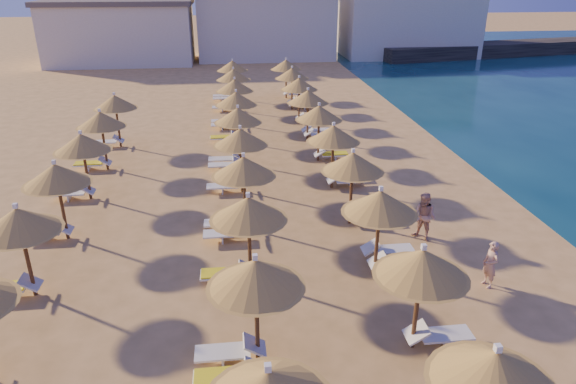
{
  "coord_description": "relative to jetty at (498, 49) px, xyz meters",
  "views": [
    {
      "loc": [
        -2.31,
        -14.28,
        9.25
      ],
      "look_at": [
        -0.14,
        4.0,
        1.3
      ],
      "focal_mm": 32.0,
      "sensor_mm": 36.0,
      "label": 1
    }
  ],
  "objects": [
    {
      "name": "ground",
      "position": [
        -29.74,
        -44.79,
        -0.75
      ],
      "size": [
        220.0,
        220.0,
        0.0
      ],
      "primitive_type": "plane",
      "color": "tan",
      "rests_on": "ground"
    },
    {
      "name": "jetty",
      "position": [
        0.0,
        0.0,
        0.0
      ],
      "size": [
        30.22,
        9.5,
        1.5
      ],
      "primitive_type": "cube",
      "rotation": [
        0.0,
        0.0,
        0.19
      ],
      "color": "black",
      "rests_on": "ground"
    },
    {
      "name": "hotel_blocks",
      "position": [
        -25.95,
        1.01,
        2.95
      ],
      "size": [
        47.9,
        10.33,
        8.1
      ],
      "color": "silver",
      "rests_on": "ground"
    },
    {
      "name": "parasol_row_east",
      "position": [
        -27.46,
        -39.34,
        1.79
      ],
      "size": [
        2.44,
        43.03,
        3.12
      ],
      "color": "brown",
      "rests_on": "ground"
    },
    {
      "name": "parasol_row_west",
      "position": [
        -31.59,
        -39.34,
        1.79
      ],
      "size": [
        2.44,
        43.03,
        3.12
      ],
      "color": "brown",
      "rests_on": "ground"
    },
    {
      "name": "parasol_row_inland",
      "position": [
        -38.27,
        -41.18,
        1.79
      ],
      "size": [
        2.44,
        24.58,
        3.12
      ],
      "color": "brown",
      "rests_on": "ground"
    },
    {
      "name": "loungers",
      "position": [
        -31.09,
        -39.86,
        -0.41
      ],
      "size": [
        14.02,
        41.23,
        0.66
      ],
      "color": "white",
      "rests_on": "ground"
    },
    {
      "name": "beachgoer_a",
      "position": [
        -24.11,
        -46.05,
        0.03
      ],
      "size": [
        0.48,
        0.64,
        1.57
      ],
      "primitive_type": "imported",
      "rotation": [
        0.0,
        0.0,
        -1.37
      ],
      "color": "tan",
      "rests_on": "ground"
    },
    {
      "name": "beachgoer_b",
      "position": [
        -25.05,
        -42.8,
        0.17
      ],
      "size": [
        1.11,
        1.13,
        1.84
      ],
      "primitive_type": "imported",
      "rotation": [
        0.0,
        0.0,
        -0.87
      ],
      "color": "tan",
      "rests_on": "ground"
    }
  ]
}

